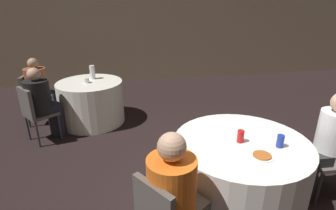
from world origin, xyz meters
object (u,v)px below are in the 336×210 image
(person_white_shirt, at_px, (324,147))
(soda_can_blue, at_px, (280,141))
(table_far, at_px, (92,102))
(chair_far_southwest, at_px, (34,110))
(chair_far_west, at_px, (33,95))
(soda_can_red, at_px, (241,136))
(table_near, at_px, (238,173))
(bottle_far, at_px, (92,72))
(person_black_shirt, at_px, (44,103))
(pizza_plate_near, at_px, (262,156))
(person_floral_shirt, at_px, (42,91))
(person_orange_shirt, at_px, (177,198))

(person_white_shirt, height_order, soda_can_blue, person_white_shirt)
(table_far, distance_m, person_white_shirt, 3.55)
(chair_far_southwest, height_order, chair_far_west, same)
(soda_can_red, bearing_deg, chair_far_west, 134.99)
(table_near, height_order, bottle_far, bottle_far)
(chair_far_west, distance_m, person_black_shirt, 0.70)
(pizza_plate_near, bearing_deg, person_floral_shirt, 131.32)
(person_orange_shirt, bearing_deg, person_black_shirt, 177.83)
(chair_far_west, distance_m, pizza_plate_near, 3.87)
(person_floral_shirt, relative_size, person_black_shirt, 1.02)
(chair_far_west, bearing_deg, person_floral_shirt, 90.00)
(bottle_far, bearing_deg, chair_far_west, -176.80)
(chair_far_southwest, xyz_separation_m, person_floral_shirt, (-0.03, 0.70, 0.06))
(chair_far_southwest, distance_m, soda_can_red, 3.00)
(chair_far_west, distance_m, person_orange_shirt, 3.55)
(person_floral_shirt, height_order, person_black_shirt, person_floral_shirt)
(table_near, xyz_separation_m, chair_far_southwest, (-2.39, 1.83, 0.16))
(person_black_shirt, height_order, soda_can_red, person_black_shirt)
(pizza_plate_near, relative_size, soda_can_blue, 1.70)
(soda_can_blue, bearing_deg, soda_can_red, 153.55)
(person_floral_shirt, bearing_deg, person_white_shirt, 60.23)
(pizza_plate_near, height_order, bottle_far, bottle_far)
(chair_far_southwest, relative_size, chair_far_west, 1.00)
(person_black_shirt, bearing_deg, table_near, 12.21)
(bottle_far, bearing_deg, chair_far_southwest, -136.55)
(person_black_shirt, relative_size, soda_can_red, 9.37)
(chair_far_west, xyz_separation_m, soda_can_blue, (2.87, -2.71, 0.27))
(person_white_shirt, bearing_deg, pizza_plate_near, 108.32)
(person_black_shirt, relative_size, pizza_plate_near, 5.50)
(person_orange_shirt, xyz_separation_m, soda_can_red, (0.75, 0.51, 0.19))
(person_floral_shirt, relative_size, soda_can_red, 9.51)
(chair_far_southwest, xyz_separation_m, person_orange_shirt, (1.61, -2.34, 0.09))
(person_orange_shirt, height_order, soda_can_red, person_orange_shirt)
(table_near, relative_size, bottle_far, 5.58)
(table_far, bearing_deg, soda_can_blue, -53.38)
(person_floral_shirt, relative_size, person_orange_shirt, 0.97)
(chair_far_west, bearing_deg, person_white_shirt, 61.26)
(person_floral_shirt, height_order, soda_can_blue, person_floral_shirt)
(chair_far_west, distance_m, soda_can_red, 3.62)
(person_floral_shirt, xyz_separation_m, person_black_shirt, (0.16, -0.60, -0.00))
(chair_far_west, relative_size, bottle_far, 3.64)
(chair_far_southwest, bearing_deg, person_white_shirt, 22.92)
(person_floral_shirt, relative_size, pizza_plate_near, 5.59)
(table_near, bearing_deg, chair_far_west, 135.36)
(soda_can_red, relative_size, bottle_far, 0.51)
(chair_far_southwest, bearing_deg, table_near, 15.12)
(person_black_shirt, relative_size, bottle_far, 4.76)
(bottle_far, bearing_deg, pizza_plate_near, -60.74)
(soda_can_blue, bearing_deg, table_near, 150.51)
(table_near, xyz_separation_m, bottle_far, (-1.57, 2.60, 0.49))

